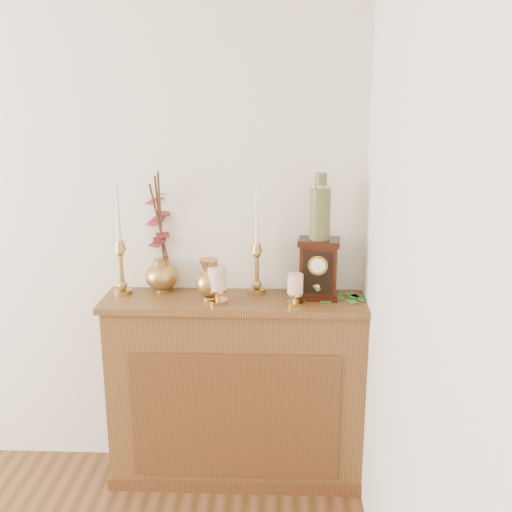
{
  "coord_description": "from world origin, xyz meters",
  "views": [
    {
      "loc": [
        1.6,
        -0.52,
        1.84
      ],
      "look_at": [
        1.5,
        2.05,
        1.15
      ],
      "focal_mm": 42.0,
      "sensor_mm": 36.0,
      "label": 1
    }
  ],
  "objects_px": {
    "ginger_jar": "(160,236)",
    "mantel_clock": "(318,269)",
    "ceramic_vase": "(320,210)",
    "candlestick_center": "(257,260)",
    "candlestick_left": "(121,259)",
    "bud_vase": "(209,280)"
  },
  "relations": [
    {
      "from": "ginger_jar",
      "to": "mantel_clock",
      "type": "distance_m",
      "value": 0.77
    },
    {
      "from": "candlestick_left",
      "to": "mantel_clock",
      "type": "distance_m",
      "value": 0.92
    },
    {
      "from": "candlestick_center",
      "to": "bud_vase",
      "type": "xyz_separation_m",
      "value": [
        -0.21,
        -0.12,
        -0.07
      ]
    },
    {
      "from": "candlestick_left",
      "to": "candlestick_center",
      "type": "xyz_separation_m",
      "value": [
        0.63,
        0.05,
        -0.01
      ]
    },
    {
      "from": "candlestick_center",
      "to": "ceramic_vase",
      "type": "height_order",
      "value": "ceramic_vase"
    },
    {
      "from": "candlestick_left",
      "to": "bud_vase",
      "type": "bearing_deg",
      "value": -10.4
    },
    {
      "from": "mantel_clock",
      "to": "candlestick_left",
      "type": "bearing_deg",
      "value": -173.87
    },
    {
      "from": "ginger_jar",
      "to": "ceramic_vase",
      "type": "bearing_deg",
      "value": -8.1
    },
    {
      "from": "candlestick_left",
      "to": "ceramic_vase",
      "type": "distance_m",
      "value": 0.95
    },
    {
      "from": "mantel_clock",
      "to": "ginger_jar",
      "type": "bearing_deg",
      "value": 178.56
    },
    {
      "from": "candlestick_center",
      "to": "ceramic_vase",
      "type": "xyz_separation_m",
      "value": [
        0.29,
        -0.05,
        0.25
      ]
    },
    {
      "from": "ginger_jar",
      "to": "ceramic_vase",
      "type": "xyz_separation_m",
      "value": [
        0.75,
        -0.11,
        0.15
      ]
    },
    {
      "from": "candlestick_center",
      "to": "bud_vase",
      "type": "height_order",
      "value": "candlestick_center"
    },
    {
      "from": "ginger_jar",
      "to": "ceramic_vase",
      "type": "distance_m",
      "value": 0.77
    },
    {
      "from": "candlestick_center",
      "to": "ceramic_vase",
      "type": "relative_size",
      "value": 1.66
    },
    {
      "from": "ginger_jar",
      "to": "mantel_clock",
      "type": "relative_size",
      "value": 2.08
    },
    {
      "from": "mantel_clock",
      "to": "ceramic_vase",
      "type": "xyz_separation_m",
      "value": [
        0.0,
        0.0,
        0.28
      ]
    },
    {
      "from": "candlestick_center",
      "to": "ginger_jar",
      "type": "bearing_deg",
      "value": 173.55
    },
    {
      "from": "ginger_jar",
      "to": "candlestick_left",
      "type": "bearing_deg",
      "value": -150.16
    },
    {
      "from": "candlestick_center",
      "to": "ginger_jar",
      "type": "relative_size",
      "value": 0.86
    },
    {
      "from": "ginger_jar",
      "to": "mantel_clock",
      "type": "height_order",
      "value": "ginger_jar"
    },
    {
      "from": "bud_vase",
      "to": "ceramic_vase",
      "type": "bearing_deg",
      "value": 7.85
    }
  ]
}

